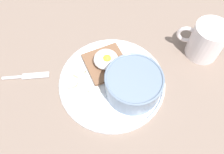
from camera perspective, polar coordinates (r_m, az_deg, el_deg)
The scene contains 12 objects.
ground_plane at distance 57.73cm, azimuth -0.00°, elevation -2.03°, with size 120.00×120.00×2.00cm, color #786558.
plate at distance 56.16cm, azimuth -0.00°, elevation -1.15°, with size 27.24×27.24×1.60cm.
oatmeal_bowl at distance 51.99cm, azimuth 5.58°, elevation -1.80°, with size 13.78×13.78×6.47cm.
toast_slice at distance 58.14cm, azimuth -1.56°, elevation 3.55°, with size 12.71×12.71×1.10cm.
poached_egg at distance 56.42cm, azimuth -1.56°, elevation 4.66°, with size 6.40×7.97×3.56cm.
banana_slice_front at distance 54.92cm, azimuth -7.05°, elevation -2.72°, with size 2.99×2.91×1.18cm.
banana_slice_left at distance 56.06cm, azimuth -10.60°, elevation -1.45°, with size 4.45×4.50×1.29cm.
banana_slice_back at distance 53.96cm, azimuth -4.33°, elevation -4.22°, with size 3.30×3.33×1.03cm.
banana_slice_right at distance 57.31cm, azimuth -8.62°, elevation 1.41°, with size 3.80×3.92×1.61cm.
banana_slice_inner at distance 54.31cm, azimuth -9.22°, elevation -4.34°, with size 4.24×4.23×1.42cm.
coffee_mug at distance 63.54cm, azimuth 23.40°, elevation 8.77°, with size 9.15×11.64×9.87cm.
knife at distance 61.75cm, azimuth -21.69°, elevation 0.16°, with size 10.75×7.72×0.80cm.
Camera 1 is at (-17.60, -21.49, 51.60)cm, focal length 35.00 mm.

